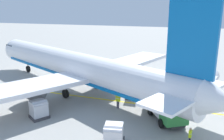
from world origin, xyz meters
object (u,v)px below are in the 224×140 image
service_truck_fuel (164,105)px  cargo_container_near (39,109)px  crew_marshaller (190,135)px  cargo_container_far (133,91)px  service_truck_baggage (209,81)px  crew_loader_left (118,100)px  cargo_container_mid (114,135)px  airliner_foreground (77,67)px

service_truck_fuel → cargo_container_near: 12.94m
service_truck_fuel → crew_marshaller: service_truck_fuel is taller
cargo_container_far → crew_marshaller: size_ratio=1.24×
service_truck_baggage → crew_loader_left: (-9.72, 10.06, -0.36)m
cargo_container_far → cargo_container_mid: bearing=-174.8°
airliner_foreground → cargo_container_far: bearing=-91.5°
airliner_foreground → cargo_container_near: size_ratio=16.33×
cargo_container_far → crew_loader_left: (-3.47, 0.89, 0.07)m
service_truck_fuel → cargo_container_near: (-4.18, 12.23, -0.54)m
service_truck_baggage → cargo_container_mid: (-16.86, 8.21, -0.52)m
cargo_container_mid → cargo_container_far: bearing=5.2°
cargo_container_near → cargo_container_mid: bearing=-103.8°
service_truck_baggage → cargo_container_near: size_ratio=2.39×
service_truck_fuel → service_truck_baggage: size_ratio=1.13×
airliner_foreground → service_truck_baggage: (6.04, -17.04, -2.00)m
airliner_foreground → cargo_container_mid: 14.19m
service_truck_baggage → crew_marshaller: bearing=171.9°
cargo_container_mid → crew_marshaller: (1.81, -6.06, 0.09)m
cargo_container_mid → crew_loader_left: (7.14, 1.86, 0.16)m
airliner_foreground → crew_loader_left: size_ratio=22.28×
service_truck_baggage → crew_loader_left: size_ratio=3.26×
service_truck_baggage → crew_loader_left: service_truck_baggage is taller
cargo_container_far → airliner_foreground: bearing=88.5°
crew_marshaller → crew_loader_left: (5.33, 7.92, 0.07)m
crew_loader_left → cargo_container_mid: bearing=-165.4°
cargo_container_mid → cargo_container_near: bearing=76.2°
crew_marshaller → service_truck_fuel: bearing=30.9°
service_truck_fuel → cargo_container_far: (4.25, 4.31, -0.51)m
cargo_container_far → crew_marshaller: bearing=-141.4°
service_truck_fuel → service_truck_baggage: (10.50, -4.86, -0.08)m
cargo_container_near → service_truck_fuel: bearing=-71.1°
cargo_container_far → crew_marshaller: cargo_container_far is taller
airliner_foreground → cargo_container_near: bearing=179.6°
crew_loader_left → service_truck_fuel: bearing=-98.6°
cargo_container_far → crew_loader_left: 3.58m
cargo_container_mid → crew_marshaller: size_ratio=1.23×
airliner_foreground → cargo_container_mid: bearing=-140.8°
cargo_container_mid → cargo_container_far: size_ratio=0.99×
cargo_container_near → crew_marshaller: size_ratio=1.45×
airliner_foreground → crew_loader_left: bearing=-117.8°
service_truck_baggage → crew_marshaller: size_ratio=3.46×
cargo_container_mid → service_truck_baggage: bearing=-26.0°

